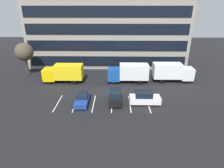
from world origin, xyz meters
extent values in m
plane|color=black|center=(0.00, 0.00, 0.00)|extent=(120.00, 120.00, 0.00)
cube|color=gray|center=(0.00, 18.00, 10.80)|extent=(37.35, 10.54, 21.60)
cube|color=black|center=(0.00, 12.67, 1.98)|extent=(35.86, 0.16, 2.30)
cube|color=black|center=(0.00, 12.67, 5.58)|extent=(35.86, 0.16, 2.30)
cube|color=black|center=(0.00, 12.67, 9.18)|extent=(35.86, 0.16, 2.30)
cube|color=black|center=(0.00, 12.67, 12.78)|extent=(35.86, 0.16, 2.30)
cube|color=silver|center=(-7.00, -4.13, 0.00)|extent=(0.14, 5.40, 0.01)
cube|color=silver|center=(-4.20, -4.13, 0.00)|extent=(0.14, 5.40, 0.01)
cube|color=silver|center=(-1.40, -4.13, 0.00)|extent=(0.14, 5.40, 0.01)
cube|color=silver|center=(1.40, -4.13, 0.00)|extent=(0.14, 5.40, 0.01)
cube|color=silver|center=(4.20, -4.13, 0.00)|extent=(0.14, 5.40, 0.01)
cube|color=silver|center=(7.00, -4.13, 0.00)|extent=(0.14, 5.40, 0.01)
cube|color=yellow|center=(-10.83, 4.49, 1.64)|extent=(2.25, 2.45, 2.25)
cube|color=black|center=(-11.94, 4.49, 2.09)|extent=(0.06, 2.06, 0.99)
cube|color=yellow|center=(-7.05, 4.49, 2.20)|extent=(5.32, 2.56, 2.76)
cube|color=black|center=(-12.01, 4.49, 0.66)|extent=(0.20, 2.45, 0.41)
cylinder|color=black|center=(-10.83, 3.43, 0.51)|extent=(1.02, 0.31, 1.02)
cylinder|color=black|center=(-10.83, 5.54, 0.51)|extent=(1.02, 0.31, 1.02)
cylinder|color=black|center=(-5.99, 3.43, 0.51)|extent=(1.02, 0.31, 1.02)
cylinder|color=black|center=(-5.99, 5.54, 0.51)|extent=(1.02, 0.31, 1.02)
cube|color=white|center=(15.89, 5.35, 1.67)|extent=(2.29, 2.50, 2.29)
cube|color=black|center=(17.01, 5.35, 2.13)|extent=(0.06, 2.10, 1.01)
cube|color=white|center=(12.03, 5.35, 2.24)|extent=(5.42, 2.61, 2.81)
cube|color=black|center=(17.09, 5.35, 0.68)|extent=(0.21, 2.50, 0.42)
cylinder|color=black|center=(15.89, 6.42, 0.52)|extent=(1.04, 0.31, 1.04)
cylinder|color=black|center=(15.89, 4.28, 0.52)|extent=(1.04, 0.31, 1.04)
cylinder|color=black|center=(10.95, 6.42, 0.52)|extent=(1.04, 0.31, 1.04)
cylinder|color=black|center=(10.95, 4.28, 0.52)|extent=(1.04, 0.31, 1.04)
cube|color=#194799|center=(1.62, 4.68, 1.67)|extent=(2.30, 2.51, 2.30)
cube|color=black|center=(0.48, 4.68, 2.13)|extent=(0.06, 2.11, 1.01)
cube|color=white|center=(5.48, 4.68, 2.25)|extent=(5.44, 2.61, 2.82)
cube|color=black|center=(0.41, 4.68, 0.68)|extent=(0.21, 2.51, 0.42)
cylinder|color=black|center=(1.62, 3.60, 0.52)|extent=(1.05, 0.31, 1.05)
cylinder|color=black|center=(1.62, 5.76, 0.52)|extent=(1.05, 0.31, 1.05)
cylinder|color=black|center=(6.57, 3.60, 0.52)|extent=(1.05, 0.31, 1.05)
cylinder|color=black|center=(6.57, 5.76, 0.52)|extent=(1.05, 0.31, 1.05)
cube|color=white|center=(6.47, -4.05, 0.76)|extent=(4.65, 1.97, 0.96)
cube|color=black|center=(6.23, -4.05, 1.67)|extent=(2.56, 1.73, 0.86)
cylinder|color=black|center=(7.95, -3.18, 0.34)|extent=(0.69, 0.22, 0.69)
cylinder|color=black|center=(7.95, -4.91, 0.34)|extent=(0.69, 0.22, 0.69)
cylinder|color=black|center=(4.98, -3.18, 0.34)|extent=(0.69, 0.22, 0.69)
cylinder|color=black|center=(4.98, -4.91, 0.34)|extent=(0.69, 0.22, 0.69)
cube|color=navy|center=(-3.11, -4.20, 0.62)|extent=(1.89, 4.51, 0.73)
cube|color=black|center=(-3.11, -3.97, 1.30)|extent=(1.66, 1.89, 0.63)
cylinder|color=black|center=(-2.29, -5.64, 0.31)|extent=(0.23, 0.63, 0.63)
cylinder|color=black|center=(-3.93, -5.64, 0.31)|extent=(0.23, 0.63, 0.63)
cylinder|color=black|center=(-2.29, -2.75, 0.31)|extent=(0.23, 0.63, 0.63)
cylinder|color=black|center=(-3.93, -2.75, 0.31)|extent=(0.23, 0.63, 0.63)
cube|color=black|center=(1.94, -3.55, 0.76)|extent=(1.97, 4.66, 0.96)
cube|color=black|center=(1.94, -3.79, 1.67)|extent=(1.74, 2.56, 0.86)
cylinder|color=black|center=(1.07, -2.06, 0.34)|extent=(0.22, 0.69, 0.69)
cylinder|color=black|center=(2.80, -2.06, 0.34)|extent=(0.22, 0.69, 0.69)
cylinder|color=black|center=(1.07, -5.04, 0.34)|extent=(0.22, 0.69, 0.69)
cylinder|color=black|center=(2.80, -5.04, 0.34)|extent=(0.22, 0.69, 0.69)
cylinder|color=#473323|center=(-17.00, 8.41, 1.83)|extent=(0.28, 0.28, 3.66)
sphere|color=#4C4233|center=(-17.00, 8.41, 5.12)|extent=(3.72, 3.72, 3.72)
camera|label=1|loc=(1.91, -30.00, 14.17)|focal=30.46mm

